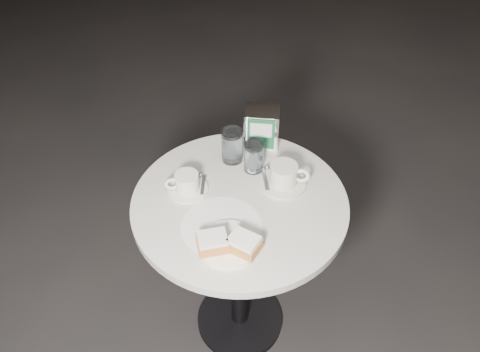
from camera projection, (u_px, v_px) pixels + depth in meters
name	position (u px, v px, depth m)	size (l,w,h in m)	color
ground	(240.00, 320.00, 2.01)	(7.00, 7.00, 0.00)	black
cafe_table	(240.00, 239.00, 1.64)	(0.70, 0.70, 0.74)	black
sugar_spill	(222.00, 226.00, 1.42)	(0.25, 0.25, 0.00)	white
beignet_plate	(228.00, 243.00, 1.35)	(0.20, 0.19, 0.06)	white
coffee_cup_left	(187.00, 184.00, 1.52)	(0.16, 0.16, 0.07)	white
coffee_cup_right	(284.00, 176.00, 1.54)	(0.17, 0.17, 0.08)	beige
water_glass_left	(232.00, 146.00, 1.61)	(0.09, 0.09, 0.12)	silver
water_glass_right	(254.00, 157.00, 1.58)	(0.07, 0.07, 0.11)	white
napkin_dispenser	(262.00, 127.00, 1.67)	(0.13, 0.11, 0.14)	white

